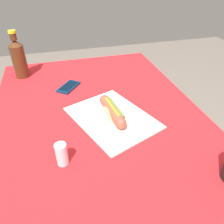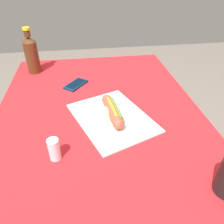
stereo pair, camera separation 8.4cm
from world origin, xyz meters
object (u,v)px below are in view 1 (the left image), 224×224
at_px(cell_phone, 69,87).
at_px(soda_bottle, 19,58).
at_px(salt_shaker, 62,154).
at_px(hot_dog, 112,111).

bearing_deg(cell_phone, soda_bottle, -130.60).
bearing_deg(cell_phone, salt_shaker, -8.17).
height_order(hot_dog, cell_phone, hot_dog).
distance_m(soda_bottle, salt_shaker, 0.68).
relative_size(hot_dog, soda_bottle, 0.88).
xyz_separation_m(hot_dog, cell_phone, (-0.29, -0.14, -0.03)).
xyz_separation_m(cell_phone, salt_shaker, (0.47, -0.07, 0.03)).
xyz_separation_m(soda_bottle, salt_shaker, (0.66, 0.15, -0.06)).
bearing_deg(soda_bottle, salt_shaker, 13.04).
xyz_separation_m(hot_dog, soda_bottle, (-0.48, -0.36, 0.07)).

